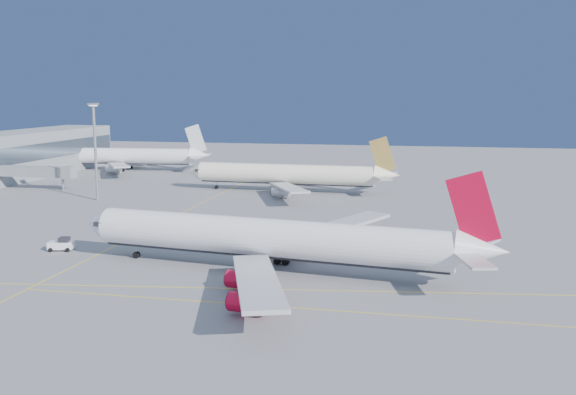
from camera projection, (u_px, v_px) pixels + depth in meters
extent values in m
plane|color=slate|center=(321.00, 278.00, 96.19)|extent=(500.00, 500.00, 0.00)
cube|color=gray|center=(1.00, 158.00, 200.48)|extent=(18.00, 110.00, 15.00)
cube|color=#3F4C59|center=(27.00, 153.00, 198.36)|extent=(0.40, 107.80, 5.00)
cube|color=gray|center=(34.00, 171.00, 184.22)|extent=(22.00, 3.00, 3.00)
cylinder|color=gray|center=(63.00, 181.00, 182.81)|extent=(0.70, 0.70, 5.20)
cube|color=gray|center=(69.00, 172.00, 181.98)|extent=(3.20, 3.60, 3.40)
cube|color=yellow|center=(343.00, 311.00, 81.65)|extent=(90.00, 0.18, 0.02)
cube|color=yellow|center=(315.00, 290.00, 90.39)|extent=(118.86, 16.88, 0.02)
cube|color=yellow|center=(154.00, 227.00, 133.30)|extent=(0.18, 140.00, 0.02)
cylinder|color=white|center=(266.00, 238.00, 99.42)|extent=(57.57, 13.32, 5.93)
cone|color=white|center=(98.00, 224.00, 109.53)|extent=(5.33, 6.48, 5.93)
cone|color=white|center=(483.00, 250.00, 88.77)|extent=(7.83, 6.52, 5.64)
cube|color=black|center=(107.00, 221.00, 108.79)|extent=(2.35, 5.80, 0.72)
cube|color=#B7B7BC|center=(257.00, 280.00, 82.51)|extent=(14.43, 29.80, 0.56)
cube|color=#B7B7BC|center=(328.00, 229.00, 113.45)|extent=(20.75, 27.65, 0.56)
cube|color=#BD0828|center=(473.00, 209.00, 88.35)|extent=(7.86, 1.48, 10.82)
cylinder|color=gray|center=(136.00, 248.00, 107.68)|extent=(0.25, 0.25, 2.35)
cylinder|color=black|center=(137.00, 255.00, 107.87)|extent=(1.21, 0.86, 1.13)
cylinder|color=gray|center=(263.00, 267.00, 95.75)|extent=(0.33, 0.33, 2.35)
cylinder|color=black|center=(263.00, 275.00, 95.94)|extent=(1.24, 1.06, 1.13)
cylinder|color=gray|center=(282.00, 254.00, 103.57)|extent=(0.33, 0.33, 2.35)
cylinder|color=black|center=(282.00, 261.00, 103.75)|extent=(1.24, 1.06, 1.13)
cylinder|color=#BD0828|center=(244.00, 280.00, 89.15)|extent=(5.20, 3.17, 2.56)
cylinder|color=#BD0828|center=(248.00, 303.00, 79.44)|extent=(5.20, 3.17, 2.56)
cylinder|color=#BD0828|center=(296.00, 244.00, 110.14)|extent=(5.20, 3.17, 2.56)
cylinder|color=#BD0828|center=(334.00, 236.00, 117.01)|extent=(5.20, 3.17, 2.56)
cylinder|color=#EDE4CA|center=(285.00, 174.00, 180.20)|extent=(50.41, 7.26, 5.51)
cone|color=#EDE4CA|center=(195.00, 171.00, 186.66)|extent=(4.54, 5.66, 5.51)
cone|color=#EDE4CA|center=(387.00, 175.00, 173.35)|extent=(6.94, 5.47, 5.23)
cube|color=black|center=(201.00, 169.00, 186.13)|extent=(1.73, 5.28, 0.68)
cube|color=#B7B7BC|center=(288.00, 188.00, 164.79)|extent=(15.55, 26.74, 0.53)
cube|color=#B7B7BC|center=(312.00, 173.00, 193.88)|extent=(17.10, 26.23, 0.53)
cube|color=#AB7E40|center=(382.00, 155.00, 172.82)|extent=(7.44, 0.69, 10.22)
cylinder|color=gray|center=(216.00, 183.00, 185.62)|extent=(0.23, 0.23, 2.22)
cylinder|color=black|center=(216.00, 187.00, 185.80)|extent=(1.09, 0.71, 1.06)
cylinder|color=gray|center=(285.00, 188.00, 176.76)|extent=(0.31, 0.31, 2.22)
cylinder|color=black|center=(285.00, 192.00, 176.94)|extent=(1.09, 0.91, 1.06)
cylinder|color=gray|center=(292.00, 184.00, 184.26)|extent=(0.31, 0.31, 2.22)
cylinder|color=black|center=(292.00, 188.00, 184.44)|extent=(1.09, 0.91, 1.06)
cylinder|color=#B7B7BC|center=(281.00, 193.00, 168.33)|extent=(4.72, 2.58, 2.42)
cylinder|color=#B7B7BC|center=(302.00, 180.00, 192.24)|extent=(4.72, 2.58, 2.42)
cylinder|color=white|center=(122.00, 156.00, 230.17)|extent=(50.84, 10.23, 5.66)
cone|color=white|center=(49.00, 155.00, 233.32)|extent=(5.04, 6.05, 5.66)
cone|color=white|center=(200.00, 155.00, 226.76)|extent=(7.53, 6.00, 5.38)
cube|color=black|center=(54.00, 153.00, 233.01)|extent=(2.10, 5.50, 0.71)
cube|color=#B7B7BC|center=(119.00, 165.00, 214.84)|extent=(18.60, 26.04, 0.56)
cube|color=#B7B7BC|center=(149.00, 156.00, 244.92)|extent=(14.55, 27.36, 0.56)
cube|color=silver|center=(196.00, 139.00, 226.03)|extent=(7.78, 1.16, 10.69)
cylinder|color=gray|center=(68.00, 165.00, 233.10)|extent=(0.24, 0.24, 2.32)
cylinder|color=black|center=(68.00, 168.00, 233.29)|extent=(1.17, 0.81, 1.11)
cylinder|color=gray|center=(121.00, 167.00, 226.64)|extent=(0.32, 0.32, 2.32)
cylinder|color=black|center=(121.00, 170.00, 226.83)|extent=(1.19, 1.01, 1.11)
cylinder|color=gray|center=(129.00, 164.00, 234.57)|extent=(0.32, 0.32, 2.32)
cylinder|color=black|center=(129.00, 167.00, 234.75)|extent=(1.19, 1.01, 1.11)
cylinder|color=#B7B7BC|center=(114.00, 170.00, 218.15)|extent=(5.06, 2.96, 2.53)
cylinder|color=#B7B7BC|center=(139.00, 162.00, 242.88)|extent=(5.06, 2.96, 2.53)
cube|color=white|center=(61.00, 245.00, 113.04)|extent=(4.62, 3.00, 1.28)
cube|color=black|center=(64.00, 240.00, 112.89)|extent=(2.06, 2.14, 0.96)
cylinder|color=black|center=(50.00, 250.00, 112.01)|extent=(0.81, 0.53, 0.74)
cylinder|color=black|center=(55.00, 247.00, 114.22)|extent=(0.81, 0.53, 0.74)
cylinder|color=black|center=(68.00, 250.00, 112.05)|extent=(0.81, 0.53, 0.74)
cylinder|color=black|center=(72.00, 247.00, 114.25)|extent=(0.81, 0.53, 0.74)
cylinder|color=gray|center=(95.00, 153.00, 164.53)|extent=(0.69, 0.69, 24.55)
cube|color=gray|center=(93.00, 104.00, 162.52)|extent=(2.16, 2.16, 0.49)
cube|color=white|center=(93.00, 106.00, 162.59)|extent=(1.57, 1.57, 0.25)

